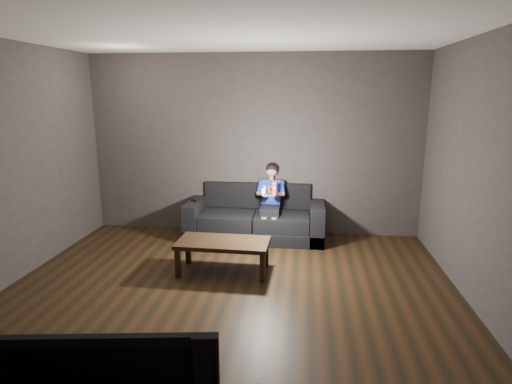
# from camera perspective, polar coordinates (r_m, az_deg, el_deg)

# --- Properties ---
(floor) EXTENTS (5.00, 5.00, 0.00)m
(floor) POSITION_cam_1_polar(r_m,az_deg,el_deg) (4.50, -4.35, -15.13)
(floor) COLOR black
(floor) RESTS_ON ground
(back_wall) EXTENTS (5.00, 0.04, 2.70)m
(back_wall) POSITION_cam_1_polar(r_m,az_deg,el_deg) (6.48, -0.34, 6.25)
(back_wall) COLOR #373130
(back_wall) RESTS_ON ground
(front_wall) EXTENTS (5.00, 0.04, 2.70)m
(front_wall) POSITION_cam_1_polar(r_m,az_deg,el_deg) (1.77, -21.14, -13.79)
(front_wall) COLOR #373130
(front_wall) RESTS_ON ground
(right_wall) EXTENTS (0.04, 5.00, 2.70)m
(right_wall) POSITION_cam_1_polar(r_m,az_deg,el_deg) (4.32, 29.95, 1.00)
(right_wall) COLOR #373130
(right_wall) RESTS_ON ground
(ceiling) EXTENTS (5.00, 5.00, 0.02)m
(ceiling) POSITION_cam_1_polar(r_m,az_deg,el_deg) (4.00, -5.06, 21.33)
(ceiling) COLOR white
(ceiling) RESTS_ON back_wall
(sofa) EXTENTS (2.02, 0.87, 0.78)m
(sofa) POSITION_cam_1_polar(r_m,az_deg,el_deg) (6.42, -0.05, -3.80)
(sofa) COLOR black
(sofa) RESTS_ON floor
(child) EXTENTS (0.41, 0.50, 1.00)m
(child) POSITION_cam_1_polar(r_m,az_deg,el_deg) (6.24, 1.98, -0.51)
(child) COLOR black
(child) RESTS_ON sofa
(wii_remote_red) EXTENTS (0.05, 0.07, 0.19)m
(wii_remote_red) POSITION_cam_1_polar(r_m,az_deg,el_deg) (5.82, 2.43, 0.44)
(wii_remote_red) COLOR #D1451B
(wii_remote_red) RESTS_ON child
(nunchuk_white) EXTENTS (0.08, 0.11, 0.16)m
(nunchuk_white) POSITION_cam_1_polar(r_m,az_deg,el_deg) (5.84, 1.02, 0.17)
(nunchuk_white) COLOR white
(nunchuk_white) RESTS_ON child
(wii_remote_black) EXTENTS (0.08, 0.15, 0.03)m
(wii_remote_black) POSITION_cam_1_polar(r_m,az_deg,el_deg) (6.44, -8.20, -1.04)
(wii_remote_black) COLOR black
(wii_remote_black) RESTS_ON sofa
(coffee_table) EXTENTS (1.11, 0.58, 0.40)m
(coffee_table) POSITION_cam_1_polar(r_m,az_deg,el_deg) (5.17, -4.40, -7.07)
(coffee_table) COLOR black
(coffee_table) RESTS_ON floor
(tv) EXTENTS (1.03, 0.28, 0.59)m
(tv) POSITION_cam_1_polar(r_m,az_deg,el_deg) (2.24, -19.02, -22.82)
(tv) COLOR black
(tv) RESTS_ON media_console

